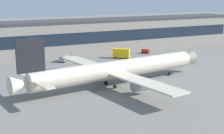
# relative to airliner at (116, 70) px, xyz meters

# --- Properties ---
(ground_plane) EXTENTS (600.00, 600.00, 0.00)m
(ground_plane) POSITION_rel_airliner_xyz_m (13.09, -1.89, -5.08)
(ground_plane) COLOR slate
(terminal_building) EXTENTS (173.51, 15.93, 15.71)m
(terminal_building) POSITION_rel_airliner_xyz_m (13.09, 59.24, 2.79)
(terminal_building) COLOR gray
(terminal_building) RESTS_ON ground_plane
(airliner) EXTENTS (66.83, 57.68, 16.65)m
(airliner) POSITION_rel_airliner_xyz_m (0.00, 0.00, 0.00)
(airliner) COLOR beige
(airliner) RESTS_ON ground_plane
(baggage_tug) EXTENTS (3.53, 4.12, 1.85)m
(baggage_tug) POSITION_rel_airliner_xyz_m (39.24, 43.45, -4.00)
(baggage_tug) COLOR red
(baggage_tug) RESTS_ON ground_plane
(catering_truck) EXTENTS (7.18, 6.63, 4.15)m
(catering_truck) POSITION_rel_airliner_xyz_m (23.18, 37.94, -2.79)
(catering_truck) COLOR yellow
(catering_truck) RESTS_ON ground_plane
(crew_van) EXTENTS (4.92, 5.46, 2.55)m
(crew_van) POSITION_rel_airliner_xyz_m (-1.80, 42.36, -3.62)
(crew_van) COLOR gray
(crew_van) RESTS_ON ground_plane
(traffic_cone_0) EXTENTS (0.56, 0.56, 0.70)m
(traffic_cone_0) POSITION_rel_airliner_xyz_m (-6.41, -16.31, -4.73)
(traffic_cone_0) COLOR #F2590C
(traffic_cone_0) RESTS_ON ground_plane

